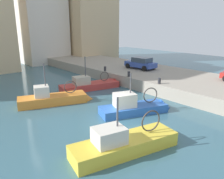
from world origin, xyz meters
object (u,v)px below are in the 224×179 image
at_px(fishing_boat_yellow, 129,148).
at_px(parked_car_blue, 141,63).
at_px(mooring_bollard_south, 159,81).
at_px(mooring_bollard_north, 105,69).
at_px(fishing_boat_orange, 56,102).
at_px(fishing_boat_blue, 137,110).
at_px(fishing_boat_red, 93,87).
at_px(mooring_bollard_mid, 129,74).

height_order(fishing_boat_yellow, parked_car_blue, fishing_boat_yellow).
bearing_deg(mooring_bollard_south, mooring_bollard_north, 90.00).
height_order(parked_car_blue, mooring_bollard_south, parked_car_blue).
relative_size(fishing_boat_orange, fishing_boat_blue, 1.07).
height_order(fishing_boat_yellow, mooring_bollard_south, fishing_boat_yellow).
distance_m(mooring_bollard_south, mooring_bollard_north, 8.00).
distance_m(fishing_boat_blue, parked_car_blue, 11.83).
relative_size(fishing_boat_yellow, mooring_bollard_south, 12.41).
bearing_deg(parked_car_blue, fishing_boat_red, 179.94).
xyz_separation_m(mooring_bollard_south, mooring_bollard_north, (0.00, 8.00, 0.00)).
height_order(fishing_boat_red, mooring_bollard_mid, fishing_boat_red).
bearing_deg(fishing_boat_orange, fishing_boat_red, 18.65).
distance_m(fishing_boat_orange, fishing_boat_blue, 7.00).
distance_m(fishing_boat_orange, fishing_boat_red, 5.40).
bearing_deg(fishing_boat_yellow, mooring_bollard_south, 29.11).
height_order(fishing_boat_blue, parked_car_blue, fishing_boat_blue).
bearing_deg(fishing_boat_orange, mooring_bollard_south, -28.01).
height_order(fishing_boat_red, parked_car_blue, fishing_boat_red).
bearing_deg(fishing_boat_red, fishing_boat_orange, -161.35).
bearing_deg(fishing_boat_orange, fishing_boat_yellow, -93.49).
height_order(fishing_boat_red, mooring_bollard_south, fishing_boat_red).
relative_size(parked_car_blue, mooring_bollard_north, 7.19).
distance_m(fishing_boat_orange, mooring_bollard_south, 9.52).
height_order(fishing_boat_blue, mooring_bollard_north, fishing_boat_blue).
height_order(fishing_boat_yellow, fishing_boat_blue, fishing_boat_yellow).
xyz_separation_m(fishing_boat_orange, mooring_bollard_south, (8.32, -4.42, 1.36)).
bearing_deg(mooring_bollard_north, parked_car_blue, -23.57).
bearing_deg(parked_car_blue, mooring_bollard_south, -124.71).
distance_m(fishing_boat_yellow, mooring_bollard_north, 15.76).
xyz_separation_m(fishing_boat_yellow, parked_car_blue, (13.14, 11.09, 1.80)).
relative_size(fishing_boat_blue, parked_car_blue, 1.54).
bearing_deg(parked_car_blue, mooring_bollard_mid, -153.26).
xyz_separation_m(fishing_boat_blue, fishing_boat_red, (1.40, 7.66, -0.05)).
bearing_deg(fishing_boat_yellow, fishing_boat_orange, 86.51).
relative_size(fishing_boat_blue, mooring_bollard_north, 11.08).
relative_size(fishing_boat_red, mooring_bollard_mid, 13.01).
bearing_deg(mooring_bollard_mid, fishing_boat_orange, 177.08).
height_order(fishing_boat_yellow, mooring_bollard_mid, fishing_boat_yellow).
xyz_separation_m(parked_car_blue, mooring_bollard_north, (-4.26, 1.86, -0.46)).
xyz_separation_m(fishing_boat_yellow, fishing_boat_red, (5.69, 11.10, -0.01)).
bearing_deg(fishing_boat_yellow, mooring_bollard_north, 55.53).
distance_m(fishing_boat_blue, mooring_bollard_mid, 7.29).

